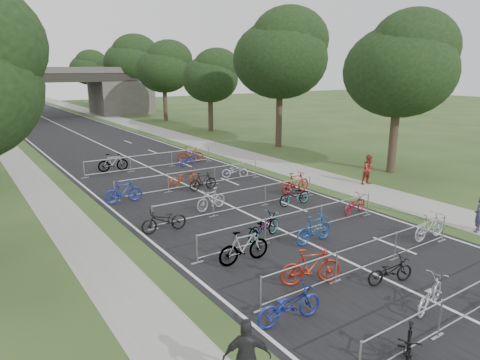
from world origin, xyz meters
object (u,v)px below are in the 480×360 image
object	(u,v)px
pedestrian_a	(479,215)
pedestrian_b	(369,170)
overpass_bridge	(41,93)
pedestrian_c	(247,358)

from	to	relation	value
pedestrian_a	pedestrian_b	world-z (taller)	pedestrian_b
overpass_bridge	pedestrian_b	world-z (taller)	overpass_bridge
pedestrian_a	overpass_bridge	bearing A→B (deg)	-99.93
overpass_bridge	pedestrian_a	distance (m)	58.52
pedestrian_b	pedestrian_c	distance (m)	18.86
pedestrian_b	pedestrian_c	xyz separation A→B (m)	(-16.00, -9.98, -0.02)
pedestrian_b	overpass_bridge	bearing A→B (deg)	108.87
pedestrian_b	pedestrian_c	bearing A→B (deg)	-139.54
pedestrian_a	pedestrian_c	size ratio (longest dim) A/B	0.87
overpass_bridge	pedestrian_b	bearing A→B (deg)	-79.62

